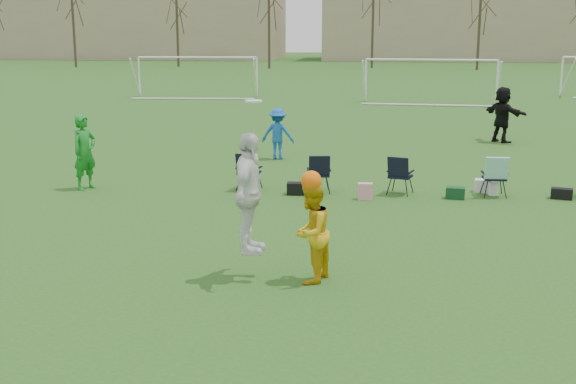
% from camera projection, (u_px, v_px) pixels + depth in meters
% --- Properties ---
extents(ground, '(260.00, 260.00, 0.00)m').
position_uv_depth(ground, '(280.00, 309.00, 10.54)').
color(ground, '#28551A').
rests_on(ground, ground).
extents(fielder_green_near, '(0.72, 0.83, 1.92)m').
position_uv_depth(fielder_green_near, '(85.00, 152.00, 18.37)').
color(fielder_green_near, '#167F23').
rests_on(fielder_green_near, ground).
extents(fielder_blue, '(1.08, 0.67, 1.61)m').
position_uv_depth(fielder_blue, '(278.00, 134.00, 22.76)').
color(fielder_blue, '#1758B1').
rests_on(fielder_blue, ground).
extents(fielder_black, '(1.61, 1.86, 2.02)m').
position_uv_depth(fielder_black, '(502.00, 115.00, 26.16)').
color(fielder_black, black).
rests_on(fielder_black, ground).
extents(center_contest, '(1.68, 1.17, 2.92)m').
position_uv_depth(center_contest, '(276.00, 210.00, 11.53)').
color(center_contest, white).
rests_on(center_contest, ground).
extents(sideline_setup, '(9.26, 1.54, 1.95)m').
position_uv_depth(sideline_setup, '(451.00, 172.00, 17.84)').
color(sideline_setup, '#0F3915').
rests_on(sideline_setup, ground).
extents(goal_left, '(7.39, 0.76, 2.46)m').
position_uv_depth(goal_left, '(197.00, 65.00, 44.29)').
color(goal_left, white).
rests_on(goal_left, ground).
extents(goal_mid, '(7.40, 0.63, 2.46)m').
position_uv_depth(goal_mid, '(431.00, 68.00, 40.56)').
color(goal_mid, white).
rests_on(goal_mid, ground).
extents(tree_line, '(110.28, 3.28, 11.40)m').
position_uv_depth(tree_line, '(375.00, 20.00, 76.97)').
color(tree_line, '#382B21').
rests_on(tree_line, ground).
extents(building_row, '(126.00, 16.00, 13.00)m').
position_uv_depth(building_row, '(424.00, 16.00, 101.25)').
color(building_row, tan).
rests_on(building_row, ground).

